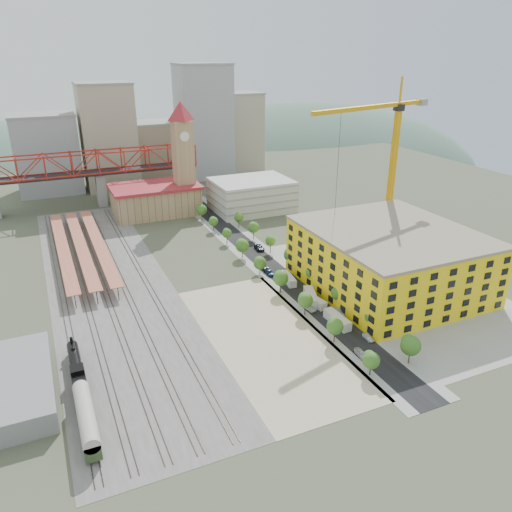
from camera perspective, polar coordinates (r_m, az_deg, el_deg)
name	(u,v)px	position (r m, az deg, el deg)	size (l,w,h in m)	color
ground	(236,286)	(155.77, -2.31, -3.40)	(400.00, 400.00, 0.00)	#474C38
ballast_strip	(109,284)	(163.45, -16.47, -3.06)	(36.00, 165.00, 0.06)	#605E59
dirt_lot	(268,338)	(129.09, 1.33, -9.35)	(28.00, 67.00, 0.06)	tan
street_asphalt	(262,260)	(174.03, 0.73, -0.45)	(12.00, 170.00, 0.06)	black
sidewalk_west	(248,263)	(171.98, -0.93, -0.75)	(3.00, 170.00, 0.04)	gray
sidewalk_east	(276,257)	(176.23, 2.35, -0.17)	(3.00, 170.00, 0.04)	gray
construction_pad	(394,285)	(161.57, 15.46, -3.25)	(50.00, 90.00, 0.06)	gray
rail_tracks	(103,284)	(163.24, -17.09, -3.12)	(26.56, 160.00, 0.18)	#382B23
platform_canopies	(81,245)	(186.90, -19.40, 1.18)	(16.00, 80.00, 4.12)	#BA6947
station_hall	(156,199)	(225.74, -11.39, 6.38)	(38.00, 24.00, 13.10)	tan
clock_tower	(183,148)	(221.90, -8.39, 12.16)	(12.00, 12.00, 52.00)	tan
parking_garage	(252,195)	(226.83, -0.51, 7.00)	(34.00, 26.00, 14.00)	silver
truss_bridge	(98,165)	(241.71, -17.59, 9.84)	(94.00, 9.60, 25.60)	gray
construction_building	(389,259)	(156.00, 14.95, -0.36)	(44.60, 50.60, 18.80)	yellow
street_trees	(275,271)	(165.80, 2.18, -1.71)	(15.40, 124.40, 8.00)	#2A5C1B
skyline	(150,139)	(282.39, -12.08, 12.94)	(133.00, 46.00, 60.00)	#9EA0A3
distant_hills	(172,237)	(428.30, -9.57, 2.20)	(647.00, 264.00, 227.00)	#4C6B59
locomotive	(77,368)	(121.72, -19.83, -11.93)	(2.89, 22.27, 5.57)	black
coach	(87,419)	(105.18, -18.80, -17.24)	(3.20, 18.56, 5.83)	#26381E
tower_crane	(388,148)	(178.08, 14.86, 11.79)	(54.56, 17.23, 59.94)	orange
site_trailer_a	(337,320)	(136.10, 9.27, -7.21)	(2.56, 9.72, 2.66)	silver
site_trailer_b	(314,301)	(144.98, 6.70, -5.13)	(2.29, 8.70, 2.38)	silver
site_trailer_c	(311,297)	(146.47, 6.29, -4.71)	(2.69, 10.22, 2.80)	silver
site_trailer_d	(288,279)	(157.56, 3.72, -2.62)	(2.34, 8.88, 2.43)	silver
car_0	(361,353)	(124.45, 11.90, -10.85)	(1.81, 4.49, 1.53)	#BBBBBB
car_1	(309,308)	(142.13, 6.10, -5.92)	(1.55, 4.43, 1.46)	gray
car_2	(265,269)	(165.45, 1.04, -1.50)	(2.16, 4.68, 1.30)	black
car_3	(269,273)	(162.74, 1.53, -1.90)	(2.08, 5.13, 1.49)	#1A2E4C
car_4	(368,337)	(131.21, 12.70, -9.07)	(1.56, 3.88, 1.32)	white
car_5	(338,312)	(140.95, 9.34, -6.36)	(1.60, 4.59, 1.51)	#A3A4A9
car_6	(259,248)	(182.50, 0.39, 0.94)	(2.66, 5.77, 1.60)	black
car_7	(259,248)	(182.57, 0.38, 0.94)	(2.13, 5.24, 1.52)	navy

